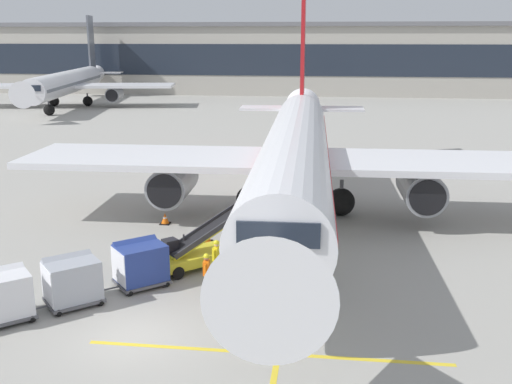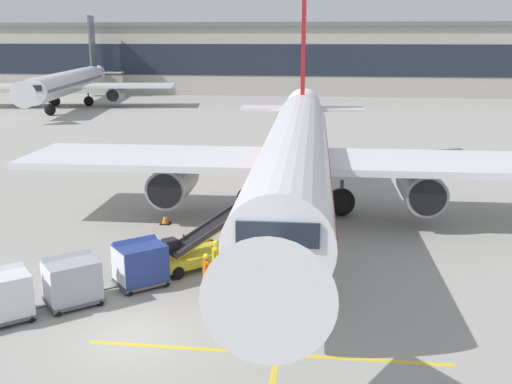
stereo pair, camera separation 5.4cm
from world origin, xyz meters
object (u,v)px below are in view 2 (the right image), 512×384
(belt_loader, at_px, (198,248))
(safety_cone_wingtip, at_px, (165,219))
(ground_crew_by_carts, at_px, (216,257))
(safety_cone_engine_keepout, at_px, (207,236))
(parked_airplane, at_px, (296,153))
(baggage_cart_lead, at_px, (140,263))
(distant_airplane, at_px, (69,83))
(baggage_cart_third, at_px, (1,295))
(baggage_cart_second, at_px, (72,280))
(ground_crew_by_loader, at_px, (206,271))

(belt_loader, xyz_separation_m, safety_cone_wingtip, (-3.17, 5.90, -0.55))
(ground_crew_by_carts, bearing_deg, safety_cone_engine_keepout, 106.94)
(ground_crew_by_carts, xyz_separation_m, safety_cone_engine_keepout, (-1.39, 4.57, -0.69))
(parked_airplane, relative_size, baggage_cart_lead, 15.34)
(parked_airplane, bearing_deg, distant_airplane, 125.11)
(baggage_cart_lead, relative_size, baggage_cart_third, 1.00)
(baggage_cart_second, height_order, safety_cone_wingtip, baggage_cart_second)
(ground_crew_by_carts, height_order, safety_cone_engine_keepout, ground_crew_by_carts)
(baggage_cart_third, height_order, safety_cone_wingtip, baggage_cart_third)
(safety_cone_wingtip, bearing_deg, distant_airplane, 118.62)
(baggage_cart_second, bearing_deg, belt_loader, 48.55)
(belt_loader, bearing_deg, baggage_cart_lead, -128.55)
(ground_crew_by_loader, bearing_deg, ground_crew_by_carts, 86.51)
(baggage_cart_second, height_order, baggage_cart_third, same)
(baggage_cart_lead, distance_m, ground_crew_by_loader, 2.95)
(baggage_cart_lead, bearing_deg, safety_cone_engine_keepout, 74.08)
(belt_loader, height_order, ground_crew_by_carts, belt_loader)
(ground_crew_by_carts, bearing_deg, safety_cone_wingtip, 120.50)
(parked_airplane, height_order, baggage_cart_third, parked_airplane)
(belt_loader, height_order, baggage_cart_second, belt_loader)
(safety_cone_wingtip, xyz_separation_m, distant_airplane, (-29.05, 53.25, 3.15))
(parked_airplane, relative_size, ground_crew_by_carts, 22.75)
(baggage_cart_lead, distance_m, ground_crew_by_carts, 3.18)
(baggage_cart_lead, xyz_separation_m, ground_crew_by_loader, (2.90, -0.56, -0.00))
(baggage_cart_third, bearing_deg, baggage_cart_second, 39.75)
(parked_airplane, bearing_deg, baggage_cart_lead, -119.15)
(ground_crew_by_carts, relative_size, safety_cone_engine_keepout, 2.77)
(belt_loader, relative_size, ground_crew_by_loader, 2.74)
(baggage_cart_third, distance_m, safety_cone_engine_keepout, 10.87)
(baggage_cart_third, height_order, distant_airplane, distant_airplane)
(baggage_cart_third, relative_size, ground_crew_by_loader, 1.48)
(belt_loader, bearing_deg, baggage_cart_third, -134.08)
(belt_loader, distance_m, ground_crew_by_carts, 1.73)
(safety_cone_wingtip, bearing_deg, baggage_cart_second, -94.22)
(safety_cone_engine_keepout, bearing_deg, parked_airplane, 48.40)
(belt_loader, relative_size, baggage_cart_second, 1.85)
(belt_loader, distance_m, baggage_cart_second, 5.94)
(ground_crew_by_loader, bearing_deg, baggage_cart_second, -163.00)
(baggage_cart_lead, distance_m, safety_cone_engine_keepout, 5.89)
(belt_loader, xyz_separation_m, baggage_cart_lead, (-1.90, -2.39, 0.15))
(ground_crew_by_loader, bearing_deg, baggage_cart_third, -155.55)
(parked_airplane, xyz_separation_m, ground_crew_by_carts, (-2.73, -9.22, -2.75))
(baggage_cart_third, relative_size, safety_cone_wingtip, 4.17)
(baggage_cart_third, height_order, ground_crew_by_carts, baggage_cart_third)
(safety_cone_wingtip, bearing_deg, parked_airplane, 15.86)
(baggage_cart_second, distance_m, distant_airplane, 69.64)
(safety_cone_engine_keepout, xyz_separation_m, safety_cone_wingtip, (-2.87, 2.66, -0.01))
(safety_cone_engine_keepout, height_order, safety_cone_wingtip, safety_cone_engine_keepout)
(safety_cone_engine_keepout, relative_size, safety_cone_wingtip, 1.02)
(belt_loader, height_order, safety_cone_engine_keepout, belt_loader)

